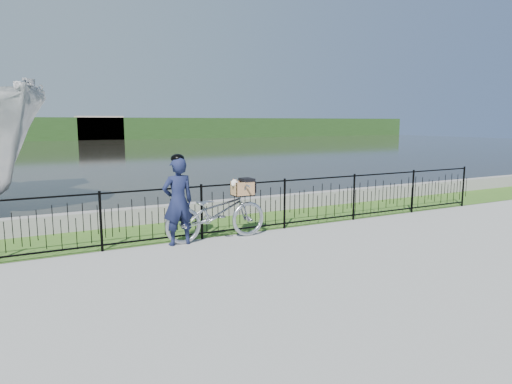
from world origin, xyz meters
TOP-DOWN VIEW (x-y plane):
  - ground at (0.00, 0.00)m, footprint 120.00×120.00m
  - grass_strip at (0.00, 2.60)m, footprint 60.00×2.00m
  - water at (0.00, 33.00)m, footprint 120.00×120.00m
  - quay_wall at (0.00, 3.60)m, footprint 60.00×0.30m
  - fence at (0.00, 1.60)m, footprint 14.00×0.06m
  - far_treeline at (0.00, 60.00)m, footprint 120.00×6.00m
  - far_building_right at (6.00, 58.50)m, footprint 6.00×3.00m
  - bicycle_rig at (-0.75, 1.40)m, footprint 2.18×0.76m
  - cyclist at (-1.57, 1.39)m, footprint 0.65×0.45m

SIDE VIEW (x-z plane):
  - ground at x=0.00m, z-range 0.00..0.00m
  - water at x=0.00m, z-range 0.00..0.00m
  - grass_strip at x=0.00m, z-range 0.00..0.01m
  - quay_wall at x=0.00m, z-range 0.00..0.40m
  - fence at x=0.00m, z-range 0.00..1.15m
  - bicycle_rig at x=-0.75m, z-range -0.05..1.21m
  - cyclist at x=-1.57m, z-range -0.01..1.79m
  - far_treeline at x=0.00m, z-range 0.00..3.00m
  - far_building_right at x=6.00m, z-range 0.00..3.20m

